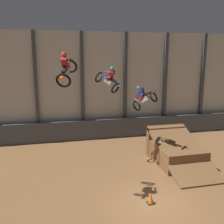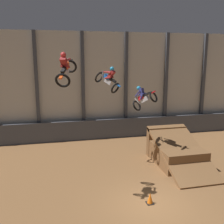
% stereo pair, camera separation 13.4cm
% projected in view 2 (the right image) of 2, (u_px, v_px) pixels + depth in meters
% --- Properties ---
extents(ground_plane, '(60.00, 60.00, 0.00)m').
position_uv_depth(ground_plane, '(151.00, 205.00, 12.82)').
color(ground_plane, brown).
extents(arena_back_wall, '(32.00, 0.40, 9.18)m').
position_uv_depth(arena_back_wall, '(104.00, 86.00, 22.91)').
color(arena_back_wall, beige).
rests_on(arena_back_wall, ground_plane).
extents(lower_barrier, '(31.36, 0.20, 1.72)m').
position_uv_depth(lower_barrier, '(106.00, 129.00, 23.05)').
color(lower_barrier, '#474C56').
rests_on(lower_barrier, ground_plane).
extents(dirt_ramp, '(2.88, 5.43, 2.29)m').
position_uv_depth(dirt_ramp, '(175.00, 151.00, 17.88)').
color(dirt_ramp, brown).
rests_on(dirt_ramp, ground_plane).
extents(rider_bike_left_air, '(1.25, 1.89, 1.68)m').
position_uv_depth(rider_bike_left_air, '(66.00, 69.00, 12.44)').
color(rider_bike_left_air, black).
extents(rider_bike_center_air, '(1.65, 1.75, 1.68)m').
position_uv_depth(rider_bike_center_air, '(108.00, 79.00, 16.20)').
color(rider_bike_center_air, black).
extents(rider_bike_right_air, '(1.60, 1.77, 1.68)m').
position_uv_depth(rider_bike_right_air, '(144.00, 98.00, 16.58)').
color(rider_bike_right_air, black).
extents(traffic_cone_near_ramp, '(0.36, 0.36, 0.58)m').
position_uv_depth(traffic_cone_near_ramp, '(150.00, 198.00, 12.90)').
color(traffic_cone_near_ramp, black).
rests_on(traffic_cone_near_ramp, ground_plane).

